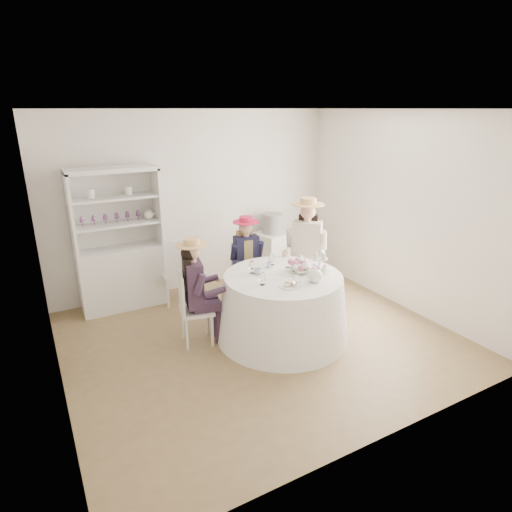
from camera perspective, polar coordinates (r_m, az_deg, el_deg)
ground at (r=5.42m, az=0.52°, el=-10.87°), size 4.50×4.50×0.00m
ceiling at (r=4.69m, az=0.62°, el=19.04°), size 4.50×4.50×0.00m
wall_back at (r=6.65m, az=-7.98°, el=7.16°), size 4.50×0.00×4.50m
wall_front at (r=3.39m, az=17.46°, el=-5.40°), size 4.50×0.00×4.50m
wall_left at (r=4.31m, az=-26.54°, el=-1.34°), size 0.00×4.50×4.50m
wall_right at (r=6.27m, az=18.89°, el=5.59°), size 0.00×4.50×4.50m
tea_table at (r=5.28m, az=3.55°, el=-6.74°), size 1.62×1.62×0.82m
hutch at (r=6.27m, az=-17.55°, el=-0.41°), size 1.20×0.52×1.98m
side_table at (r=7.18m, az=2.12°, el=0.18°), size 0.58×0.58×0.76m
hatbox at (r=7.02m, az=2.17°, el=4.36°), size 0.43×0.43×0.33m
guest_left at (r=5.05m, az=-8.02°, el=-3.91°), size 0.53×0.50×1.32m
guest_mid at (r=6.01m, az=-1.25°, el=-0.02°), size 0.48×0.50×1.30m
guest_right at (r=6.03m, az=6.71°, el=1.33°), size 0.66×0.66×1.55m
spare_chair at (r=6.22m, az=-10.62°, el=-1.70°), size 0.43×0.43×0.99m
teacup_a at (r=5.12m, az=0.23°, el=-2.14°), size 0.11×0.11×0.07m
teacup_b at (r=5.34m, az=1.75°, el=-1.24°), size 0.09×0.09×0.06m
teacup_c at (r=5.32m, az=5.35°, el=-1.39°), size 0.10×0.10×0.07m
flower_bowl at (r=5.19m, az=5.94°, el=-2.01°), size 0.23×0.23×0.06m
flower_arrangement at (r=5.20m, az=5.57°, el=-1.12°), size 0.20×0.21×0.08m
table_teapot at (r=4.94m, az=7.91°, el=-2.62°), size 0.23×0.17×0.17m
sandwich_plate at (r=4.81m, az=4.58°, el=-3.88°), size 0.25×0.25×0.06m
cupcake_stand at (r=5.23m, az=8.42°, el=-1.21°), size 0.27×0.27×0.25m
stemware_set at (r=5.09m, az=3.66°, el=-1.81°), size 0.80×0.83×0.15m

